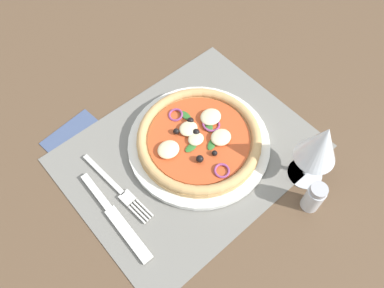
% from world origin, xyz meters
% --- Properties ---
extents(ground_plane, '(1.90, 1.40, 0.02)m').
position_xyz_m(ground_plane, '(0.00, 0.00, -0.01)').
color(ground_plane, brown).
extents(placemat, '(0.45, 0.35, 0.00)m').
position_xyz_m(placemat, '(0.00, 0.00, 0.00)').
color(placemat, slate).
rests_on(placemat, ground_plane).
extents(plate, '(0.27, 0.27, 0.01)m').
position_xyz_m(plate, '(-0.03, 0.00, 0.01)').
color(plate, silver).
rests_on(plate, placemat).
extents(pizza, '(0.24, 0.24, 0.03)m').
position_xyz_m(pizza, '(-0.03, 0.00, 0.03)').
color(pizza, tan).
rests_on(pizza, plate).
extents(fork, '(0.03, 0.18, 0.00)m').
position_xyz_m(fork, '(0.15, -0.02, 0.01)').
color(fork, silver).
rests_on(fork, placemat).
extents(knife, '(0.02, 0.20, 0.01)m').
position_xyz_m(knife, '(0.18, 0.01, 0.01)').
color(knife, silver).
rests_on(knife, placemat).
extents(wine_glass, '(0.07, 0.07, 0.15)m').
position_xyz_m(wine_glass, '(-0.13, 0.17, 0.10)').
color(wine_glass, silver).
rests_on(wine_glass, ground_plane).
extents(napkin, '(0.12, 0.11, 0.00)m').
position_xyz_m(napkin, '(0.14, -0.16, 0.00)').
color(napkin, '#425175').
rests_on(napkin, ground_plane).
extents(pepper_shaker, '(0.03, 0.03, 0.07)m').
position_xyz_m(pepper_shaker, '(-0.09, 0.22, 0.03)').
color(pepper_shaker, silver).
rests_on(pepper_shaker, ground_plane).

